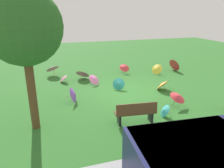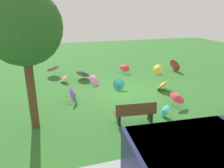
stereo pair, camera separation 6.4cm
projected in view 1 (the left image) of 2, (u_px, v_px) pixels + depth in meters
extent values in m
plane|color=#2D6B28|center=(126.00, 91.00, 11.74)|extent=(40.00, 40.00, 0.00)
cube|color=black|center=(195.00, 152.00, 4.69)|extent=(2.72, 2.12, 0.55)
cylinder|color=black|center=(147.00, 162.00, 5.70)|extent=(0.77, 0.28, 0.76)
cube|color=brown|center=(135.00, 112.00, 8.33)|extent=(1.64, 0.63, 0.05)
cube|color=brown|center=(137.00, 109.00, 8.08)|extent=(1.60, 0.29, 0.45)
cube|color=black|center=(119.00, 119.00, 8.29)|extent=(0.13, 0.41, 0.45)
cube|color=black|center=(150.00, 116.00, 8.52)|extent=(0.13, 0.41, 0.45)
cylinder|color=brown|center=(32.00, 91.00, 7.68)|extent=(0.30, 0.30, 2.92)
sphere|color=#286023|center=(23.00, 27.00, 6.95)|extent=(2.58, 2.58, 2.58)
cylinder|color=tan|center=(82.00, 77.00, 13.63)|extent=(0.19, 0.26, 0.35)
cone|color=pink|center=(83.00, 73.00, 13.73)|extent=(1.13, 1.11, 0.68)
sphere|color=tan|center=(83.00, 72.00, 13.76)|extent=(0.06, 0.06, 0.05)
cylinder|color=tan|center=(92.00, 81.00, 12.92)|extent=(0.22, 0.27, 0.30)
cone|color=pink|center=(95.00, 79.00, 12.75)|extent=(0.91, 0.89, 0.61)
sphere|color=tan|center=(95.00, 78.00, 12.71)|extent=(0.06, 0.06, 0.05)
cylinder|color=tan|center=(158.00, 70.00, 15.14)|extent=(0.35, 0.24, 0.27)
cone|color=yellow|center=(157.00, 69.00, 14.90)|extent=(0.85, 0.92, 0.71)
sphere|color=tan|center=(156.00, 69.00, 14.84)|extent=(0.06, 0.06, 0.05)
cylinder|color=tan|center=(54.00, 73.00, 14.31)|extent=(0.19, 0.32, 0.51)
cone|color=pink|center=(52.00, 68.00, 14.34)|extent=(1.14, 1.12, 0.60)
sphere|color=tan|center=(52.00, 67.00, 14.35)|extent=(0.06, 0.06, 0.05)
cylinder|color=tan|center=(124.00, 70.00, 15.28)|extent=(0.04, 0.28, 0.38)
cone|color=#D8383F|center=(125.00, 67.00, 15.05)|extent=(0.74, 0.70, 0.53)
sphere|color=tan|center=(125.00, 67.00, 14.99)|extent=(0.04, 0.05, 0.05)
cylinder|color=tan|center=(65.00, 80.00, 13.23)|extent=(0.24, 0.07, 0.24)
cone|color=pink|center=(63.00, 78.00, 13.17)|extent=(0.61, 0.69, 0.50)
sphere|color=tan|center=(62.00, 77.00, 13.15)|extent=(0.06, 0.05, 0.05)
cylinder|color=tan|center=(165.00, 88.00, 11.80)|extent=(0.20, 0.29, 0.31)
cone|color=orange|center=(162.00, 84.00, 11.86)|extent=(1.06, 1.01, 0.70)
sphere|color=tan|center=(162.00, 83.00, 11.87)|extent=(0.06, 0.06, 0.05)
cylinder|color=tan|center=(175.00, 101.00, 9.90)|extent=(0.13, 0.23, 0.44)
cone|color=#D8383F|center=(178.00, 97.00, 9.71)|extent=(0.97, 0.96, 0.46)
sphere|color=tan|center=(179.00, 96.00, 9.67)|extent=(0.05, 0.06, 0.05)
cylinder|color=tan|center=(168.00, 112.00, 8.96)|extent=(0.27, 0.07, 0.18)
cone|color=teal|center=(164.00, 110.00, 8.90)|extent=(0.45, 0.61, 0.53)
sphere|color=tan|center=(163.00, 110.00, 8.89)|extent=(0.05, 0.04, 0.05)
cylinder|color=tan|center=(119.00, 85.00, 12.25)|extent=(0.20, 0.37, 0.24)
cone|color=teal|center=(119.00, 84.00, 11.97)|extent=(0.80, 0.69, 0.65)
sphere|color=tan|center=(118.00, 84.00, 11.91)|extent=(0.05, 0.06, 0.05)
cylinder|color=tan|center=(172.00, 67.00, 15.59)|extent=(0.45, 0.15, 0.22)
cone|color=#D8383F|center=(175.00, 65.00, 15.71)|extent=(0.76, 1.02, 0.90)
sphere|color=tan|center=(176.00, 64.00, 15.74)|extent=(0.06, 0.05, 0.05)
cylinder|color=tan|center=(69.00, 96.00, 10.31)|extent=(0.37, 0.15, 0.14)
cone|color=purple|center=(74.00, 95.00, 10.28)|extent=(0.60, 0.83, 0.76)
sphere|color=tan|center=(76.00, 94.00, 10.27)|extent=(0.05, 0.05, 0.05)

